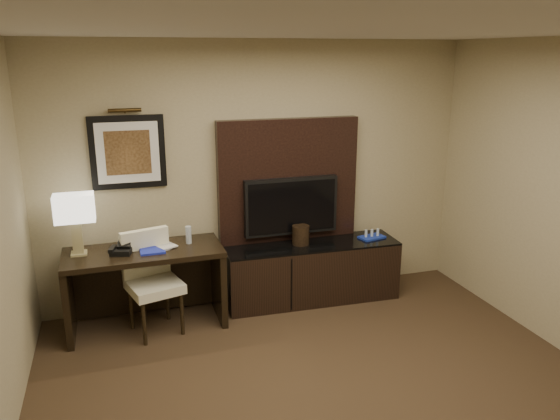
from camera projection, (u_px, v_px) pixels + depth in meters
name	position (u px, v px, depth m)	size (l,w,h in m)	color
ceiling	(375.00, 27.00, 3.01)	(4.50, 5.00, 0.01)	silver
wall_back	(259.00, 174.00, 5.67)	(4.50, 0.01, 2.70)	tan
desk	(146.00, 288.00, 5.22)	(1.46, 0.63, 0.78)	black
credenza	(311.00, 271.00, 5.82)	(1.84, 0.51, 0.63)	black
tv_wall_panel	(288.00, 181.00, 5.73)	(1.50, 0.12, 1.30)	black
tv	(291.00, 206.00, 5.70)	(1.00, 0.08, 0.60)	black
artwork	(128.00, 152.00, 5.20)	(0.70, 0.04, 0.70)	black
picture_light	(125.00, 110.00, 5.05)	(0.04, 0.04, 0.30)	#3B2B13
desk_chair	(155.00, 285.00, 5.08)	(0.46, 0.53, 0.95)	#F1EEC9
table_lamp	(76.00, 223.00, 4.92)	(0.37, 0.21, 0.61)	tan
desk_phone	(121.00, 249.00, 5.01)	(0.18, 0.16, 0.09)	black
blue_folder	(152.00, 249.00, 5.12)	(0.23, 0.30, 0.02)	#1B29B4
book	(157.00, 238.00, 5.11)	(0.16, 0.02, 0.22)	tan
water_bottle	(189.00, 235.00, 5.27)	(0.06, 0.06, 0.17)	silver
ice_bucket	(301.00, 235.00, 5.69)	(0.18, 0.18, 0.20)	black
minibar_tray	(372.00, 234.00, 5.89)	(0.27, 0.16, 0.10)	#1A33AA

